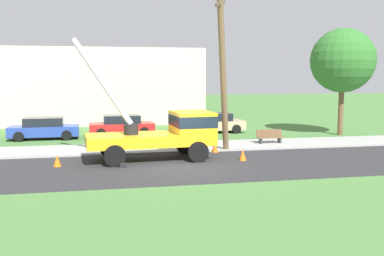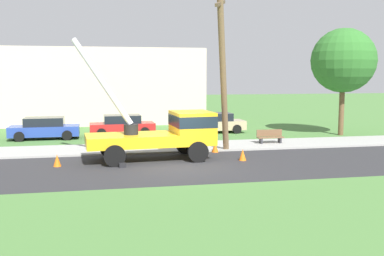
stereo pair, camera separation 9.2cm
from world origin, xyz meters
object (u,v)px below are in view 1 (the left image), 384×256
at_px(traffic_cone_behind, 57,161).
at_px(parked_sedan_blue, 44,128).
at_px(roadside_tree_near, 343,61).
at_px(park_bench, 270,137).
at_px(traffic_cone_ahead, 243,155).
at_px(leaning_utility_pole, 223,68).
at_px(parked_sedan_tan, 213,123).
at_px(traffic_cone_curbside, 215,147).
at_px(parked_sedan_red, 122,125).
at_px(utility_truck, 167,131).

distance_m(traffic_cone_behind, parked_sedan_blue, 9.50).
bearing_deg(roadside_tree_near, parked_sedan_blue, 174.10).
height_order(traffic_cone_behind, parked_sedan_blue, parked_sedan_blue).
height_order(parked_sedan_blue, park_bench, parked_sedan_blue).
relative_size(traffic_cone_ahead, parked_sedan_blue, 0.13).
bearing_deg(park_bench, leaning_utility_pole, -145.48).
relative_size(traffic_cone_behind, roadside_tree_near, 0.08).
bearing_deg(traffic_cone_ahead, parked_sedan_tan, 83.37).
bearing_deg(roadside_tree_near, traffic_cone_ahead, -141.66).
bearing_deg(traffic_cone_behind, traffic_cone_curbside, 15.68).
bearing_deg(parked_sedan_red, roadside_tree_near, -10.67).
bearing_deg(parked_sedan_red, traffic_cone_behind, -108.69).
bearing_deg(traffic_cone_behind, parked_sedan_blue, 99.95).
distance_m(traffic_cone_ahead, parked_sedan_blue, 14.20).
distance_m(traffic_cone_curbside, park_bench, 4.35).
bearing_deg(traffic_cone_ahead, traffic_cone_behind, 178.16).
distance_m(parked_sedan_red, park_bench, 10.37).
height_order(leaning_utility_pole, parked_sedan_tan, leaning_utility_pole).
bearing_deg(traffic_cone_behind, park_bench, 19.33).
relative_size(parked_sedan_red, park_bench, 2.79).
xyz_separation_m(utility_truck, traffic_cone_behind, (-5.21, -0.86, -1.13)).
xyz_separation_m(utility_truck, park_bench, (6.73, 3.33, -0.95)).
height_order(parked_sedan_tan, roadside_tree_near, roadside_tree_near).
xyz_separation_m(leaning_utility_pole, roadside_tree_near, (10.07, 5.61, 0.60)).
height_order(parked_sedan_red, parked_sedan_tan, same).
distance_m(parked_sedan_blue, parked_sedan_tan, 11.71).
height_order(traffic_cone_ahead, park_bench, park_bench).
distance_m(leaning_utility_pole, traffic_cone_ahead, 4.70).
relative_size(traffic_cone_ahead, roadside_tree_near, 0.08).
xyz_separation_m(traffic_cone_ahead, traffic_cone_curbside, (-0.75, 2.54, 0.00)).
relative_size(parked_sedan_blue, park_bench, 2.77).
xyz_separation_m(utility_truck, traffic_cone_curbside, (2.83, 1.40, -1.13)).
bearing_deg(parked_sedan_tan, traffic_cone_curbside, -103.74).
bearing_deg(traffic_cone_curbside, utility_truck, -153.75).
height_order(traffic_cone_curbside, roadside_tree_near, roadside_tree_near).
relative_size(utility_truck, traffic_cone_curbside, 12.36).
bearing_deg(roadside_tree_near, leaning_utility_pole, -150.88).
bearing_deg(traffic_cone_ahead, leaning_utility_pole, 104.57).
xyz_separation_m(traffic_cone_curbside, roadside_tree_near, (10.31, 5.02, 4.85)).
height_order(traffic_cone_curbside, parked_sedan_red, parked_sedan_red).
relative_size(traffic_cone_curbside, parked_sedan_red, 0.13).
bearing_deg(traffic_cone_ahead, traffic_cone_curbside, 106.35).
relative_size(traffic_cone_behind, traffic_cone_curbside, 1.00).
distance_m(leaning_utility_pole, roadside_tree_near, 11.54).
relative_size(traffic_cone_ahead, park_bench, 0.35).
relative_size(parked_sedan_blue, parked_sedan_red, 0.99).
relative_size(traffic_cone_ahead, traffic_cone_behind, 1.00).
bearing_deg(traffic_cone_behind, utility_truck, 9.38).
bearing_deg(leaning_utility_pole, park_bench, 34.52).
relative_size(leaning_utility_pole, parked_sedan_blue, 1.99).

